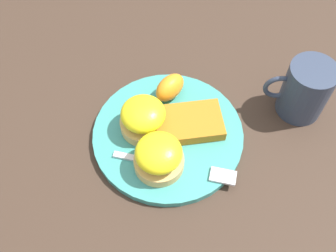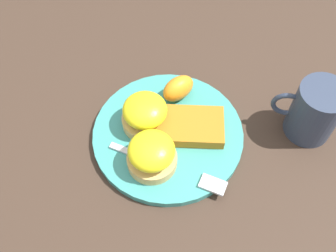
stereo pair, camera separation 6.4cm
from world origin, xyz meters
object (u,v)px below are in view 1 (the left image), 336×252
(sandwich_benedict_left, at_px, (143,118))
(hashbrown_patty, at_px, (187,123))
(fork, at_px, (182,168))
(orange_wedge, at_px, (171,88))
(sandwich_benedict_right, at_px, (159,156))
(cup, at_px, (305,90))

(sandwich_benedict_left, height_order, hashbrown_patty, sandwich_benedict_left)
(hashbrown_patty, height_order, fork, hashbrown_patty)
(orange_wedge, bearing_deg, hashbrown_patty, 114.26)
(sandwich_benedict_right, relative_size, cup, 0.71)
(hashbrown_patty, xyz_separation_m, orange_wedge, (0.03, -0.06, 0.01))
(sandwich_benedict_right, height_order, hashbrown_patty, sandwich_benedict_right)
(sandwich_benedict_left, xyz_separation_m, sandwich_benedict_right, (-0.03, 0.07, 0.00))
(hashbrown_patty, bearing_deg, sandwich_benedict_right, 60.28)
(orange_wedge, height_order, fork, orange_wedge)
(hashbrown_patty, bearing_deg, cup, -164.03)
(sandwich_benedict_right, height_order, fork, sandwich_benedict_right)
(sandwich_benedict_left, distance_m, fork, 0.10)
(orange_wedge, xyz_separation_m, cup, (-0.22, 0.01, 0.02))
(cup, bearing_deg, fork, 34.02)
(orange_wedge, xyz_separation_m, fork, (-0.02, 0.14, -0.02))
(fork, bearing_deg, sandwich_benedict_left, -48.84)
(sandwich_benedict_left, xyz_separation_m, cup, (-0.27, -0.06, 0.01))
(hashbrown_patty, distance_m, orange_wedge, 0.07)
(orange_wedge, relative_size, cup, 0.54)
(hashbrown_patty, height_order, cup, cup)
(sandwich_benedict_left, bearing_deg, hashbrown_patty, -176.35)
(sandwich_benedict_left, distance_m, cup, 0.27)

